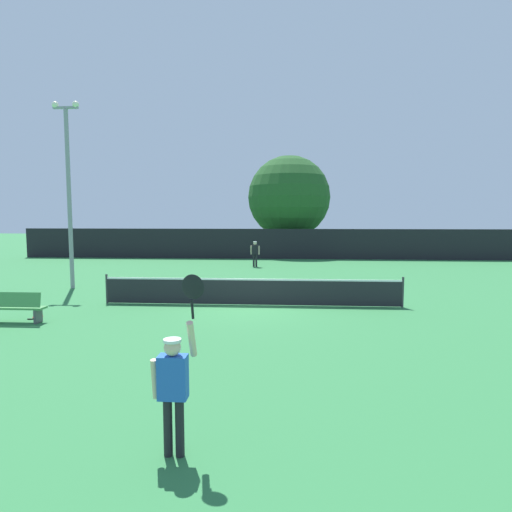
{
  "coord_description": "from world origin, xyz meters",
  "views": [
    {
      "loc": [
        1.2,
        -15.16,
        3.19
      ],
      "look_at": [
        -0.08,
        3.63,
        1.43
      ],
      "focal_mm": 30.21,
      "sensor_mm": 36.0,
      "label": 1
    }
  ],
  "objects_px": {
    "spare_racket": "(37,317)",
    "courtside_bench": "(14,307)",
    "large_tree": "(289,197)",
    "parked_car_mid": "(299,242)",
    "player_receiving": "(255,251)",
    "parked_car_near": "(241,242)",
    "player_serving": "(174,379)",
    "light_pole": "(69,183)",
    "tennis_ball": "(271,291)"
  },
  "relations": [
    {
      "from": "spare_racket",
      "to": "parked_car_mid",
      "type": "xyz_separation_m",
      "value": [
        9.05,
        27.37,
        0.76
      ]
    },
    {
      "from": "spare_racket",
      "to": "player_receiving",
      "type": "bearing_deg",
      "value": 67.12
    },
    {
      "from": "player_serving",
      "to": "spare_racket",
      "type": "relative_size",
      "value": 4.69
    },
    {
      "from": "player_serving",
      "to": "light_pole",
      "type": "height_order",
      "value": "light_pole"
    },
    {
      "from": "player_serving",
      "to": "parked_car_near",
      "type": "height_order",
      "value": "player_serving"
    },
    {
      "from": "tennis_ball",
      "to": "courtside_bench",
      "type": "distance_m",
      "value": 9.45
    },
    {
      "from": "player_receiving",
      "to": "parked_car_near",
      "type": "height_order",
      "value": "parked_car_near"
    },
    {
      "from": "spare_racket",
      "to": "courtside_bench",
      "type": "bearing_deg",
      "value": -112.19
    },
    {
      "from": "player_serving",
      "to": "spare_racket",
      "type": "xyz_separation_m",
      "value": [
        -6.33,
        7.41,
        -1.04
      ]
    },
    {
      "from": "player_serving",
      "to": "parked_car_mid",
      "type": "xyz_separation_m",
      "value": [
        2.71,
        34.78,
        -0.28
      ]
    },
    {
      "from": "tennis_ball",
      "to": "spare_racket",
      "type": "xyz_separation_m",
      "value": [
        -7.18,
        -5.07,
        -0.01
      ]
    },
    {
      "from": "player_receiving",
      "to": "parked_car_mid",
      "type": "height_order",
      "value": "parked_car_mid"
    },
    {
      "from": "player_serving",
      "to": "spare_racket",
      "type": "distance_m",
      "value": 9.81
    },
    {
      "from": "player_serving",
      "to": "courtside_bench",
      "type": "xyz_separation_m",
      "value": [
        -6.62,
        6.71,
        -0.57
      ]
    },
    {
      "from": "player_receiving",
      "to": "light_pole",
      "type": "bearing_deg",
      "value": 48.68
    },
    {
      "from": "spare_racket",
      "to": "courtside_bench",
      "type": "xyz_separation_m",
      "value": [
        -0.29,
        -0.7,
        0.46
      ]
    },
    {
      "from": "large_tree",
      "to": "parked_car_near",
      "type": "relative_size",
      "value": 1.91
    },
    {
      "from": "player_receiving",
      "to": "spare_racket",
      "type": "height_order",
      "value": "player_receiving"
    },
    {
      "from": "parked_car_near",
      "to": "parked_car_mid",
      "type": "bearing_deg",
      "value": 14.93
    },
    {
      "from": "spare_racket",
      "to": "large_tree",
      "type": "relative_size",
      "value": 0.06
    },
    {
      "from": "light_pole",
      "to": "large_tree",
      "type": "xyz_separation_m",
      "value": [
        9.68,
        17.5,
        0.13
      ]
    },
    {
      "from": "light_pole",
      "to": "parked_car_near",
      "type": "relative_size",
      "value": 1.9
    },
    {
      "from": "large_tree",
      "to": "parked_car_mid",
      "type": "relative_size",
      "value": 1.88
    },
    {
      "from": "player_receiving",
      "to": "parked_car_near",
      "type": "bearing_deg",
      "value": -80.2
    },
    {
      "from": "parked_car_mid",
      "to": "player_receiving",
      "type": "bearing_deg",
      "value": -99.25
    },
    {
      "from": "tennis_ball",
      "to": "parked_car_mid",
      "type": "distance_m",
      "value": 22.39
    },
    {
      "from": "courtside_bench",
      "to": "light_pole",
      "type": "bearing_deg",
      "value": 102.14
    },
    {
      "from": "player_serving",
      "to": "parked_car_mid",
      "type": "distance_m",
      "value": 34.89
    },
    {
      "from": "courtside_bench",
      "to": "light_pole",
      "type": "relative_size",
      "value": 0.22
    },
    {
      "from": "tennis_ball",
      "to": "parked_car_mid",
      "type": "height_order",
      "value": "parked_car_mid"
    },
    {
      "from": "player_serving",
      "to": "parked_car_mid",
      "type": "height_order",
      "value": "player_serving"
    },
    {
      "from": "large_tree",
      "to": "parked_car_mid",
      "type": "distance_m",
      "value": 6.01
    },
    {
      "from": "light_pole",
      "to": "large_tree",
      "type": "distance_m",
      "value": 20.0
    },
    {
      "from": "tennis_ball",
      "to": "light_pole",
      "type": "height_order",
      "value": "light_pole"
    },
    {
      "from": "player_receiving",
      "to": "light_pole",
      "type": "xyz_separation_m",
      "value": [
        -7.51,
        -8.54,
        3.62
      ]
    },
    {
      "from": "player_receiving",
      "to": "tennis_ball",
      "type": "height_order",
      "value": "player_receiving"
    },
    {
      "from": "large_tree",
      "to": "light_pole",
      "type": "bearing_deg",
      "value": -118.95
    },
    {
      "from": "player_receiving",
      "to": "spare_racket",
      "type": "distance_m",
      "value": 15.21
    },
    {
      "from": "parked_car_mid",
      "to": "light_pole",
      "type": "bearing_deg",
      "value": -111.94
    },
    {
      "from": "light_pole",
      "to": "parked_car_mid",
      "type": "distance_m",
      "value": 24.67
    },
    {
      "from": "light_pole",
      "to": "parked_car_near",
      "type": "distance_m",
      "value": 21.71
    },
    {
      "from": "parked_car_mid",
      "to": "courtside_bench",
      "type": "bearing_deg",
      "value": -104.41
    },
    {
      "from": "tennis_ball",
      "to": "spare_racket",
      "type": "height_order",
      "value": "tennis_ball"
    },
    {
      "from": "courtside_bench",
      "to": "large_tree",
      "type": "bearing_deg",
      "value": 70.53
    },
    {
      "from": "player_serving",
      "to": "tennis_ball",
      "type": "distance_m",
      "value": 12.55
    },
    {
      "from": "spare_racket",
      "to": "light_pole",
      "type": "height_order",
      "value": "light_pole"
    },
    {
      "from": "courtside_bench",
      "to": "large_tree",
      "type": "distance_m",
      "value": 25.44
    },
    {
      "from": "player_serving",
      "to": "player_receiving",
      "type": "height_order",
      "value": "player_serving"
    },
    {
      "from": "player_serving",
      "to": "tennis_ball",
      "type": "relative_size",
      "value": 35.76
    },
    {
      "from": "courtside_bench",
      "to": "light_pole",
      "type": "distance_m",
      "value": 7.51
    }
  ]
}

